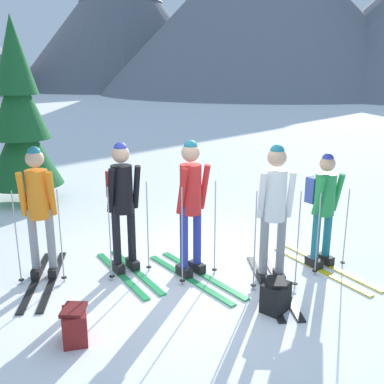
# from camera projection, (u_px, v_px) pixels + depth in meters

# --- Properties ---
(ground_plane) EXTENTS (400.00, 400.00, 0.00)m
(ground_plane) POSITION_uv_depth(u_px,v_px,m) (190.00, 275.00, 6.00)
(ground_plane) COLOR white
(skier_in_orange) EXTENTS (0.61, 1.77, 1.77)m
(skier_in_orange) POSITION_uv_depth(u_px,v_px,m) (39.00, 205.00, 5.69)
(skier_in_orange) COLOR black
(skier_in_orange) RESTS_ON ground
(skier_in_black) EXTENTS (1.16, 1.52, 1.80)m
(skier_in_black) POSITION_uv_depth(u_px,v_px,m) (122.00, 200.00, 5.86)
(skier_in_black) COLOR green
(skier_in_black) RESTS_ON ground
(skier_in_red) EXTENTS (1.37, 1.58, 1.84)m
(skier_in_red) POSITION_uv_depth(u_px,v_px,m) (191.00, 202.00, 5.74)
(skier_in_red) COLOR green
(skier_in_red) RESTS_ON ground
(skier_in_white) EXTENTS (0.61, 1.79, 1.82)m
(skier_in_white) POSITION_uv_depth(u_px,v_px,m) (275.00, 209.00, 5.51)
(skier_in_white) COLOR black
(skier_in_white) RESTS_ON ground
(skier_in_green) EXTENTS (1.20, 1.65, 1.62)m
(skier_in_green) POSITION_uv_depth(u_px,v_px,m) (323.00, 205.00, 6.05)
(skier_in_green) COLOR yellow
(skier_in_green) RESTS_ON ground
(pine_tree_mid) EXTENTS (1.55, 1.55, 3.75)m
(pine_tree_mid) POSITION_uv_depth(u_px,v_px,m) (20.00, 120.00, 8.98)
(pine_tree_mid) COLOR #51381E
(pine_tree_mid) RESTS_ON ground
(backpack_on_snow_front) EXTENTS (0.32, 0.38, 0.38)m
(backpack_on_snow_front) POSITION_uv_depth(u_px,v_px,m) (75.00, 325.00, 4.49)
(backpack_on_snow_front) COLOR maroon
(backpack_on_snow_front) RESTS_ON ground
(backpack_on_snow_beside) EXTENTS (0.39, 0.40, 0.38)m
(backpack_on_snow_beside) POSITION_uv_depth(u_px,v_px,m) (276.00, 296.00, 5.07)
(backpack_on_snow_beside) COLOR black
(backpack_on_snow_beside) RESTS_ON ground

